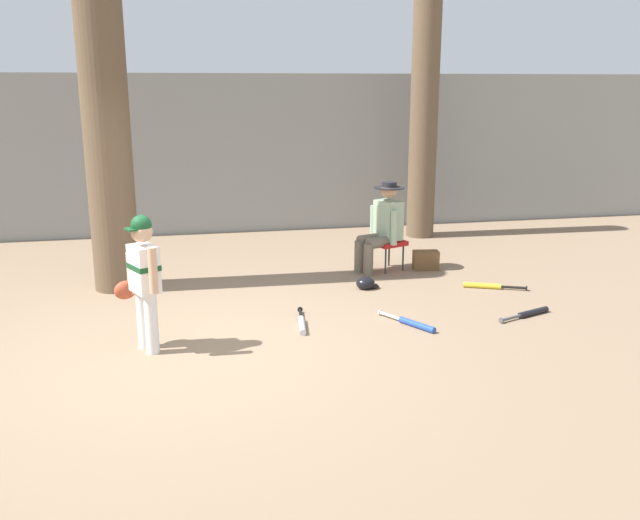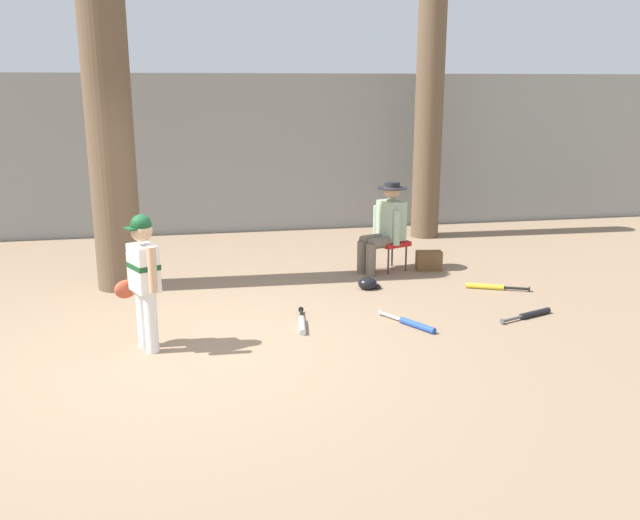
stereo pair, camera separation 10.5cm
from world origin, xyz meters
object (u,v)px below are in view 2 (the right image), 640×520
at_px(tree_behind_spectator, 429,115).
at_px(bat_aluminum_silver, 302,323).
at_px(batting_helmet_black, 368,284).
at_px(handbag_beside_stool, 429,261).
at_px(seated_spectator, 385,225).
at_px(folding_stool, 391,244).
at_px(tree_near_player, 108,112).
at_px(young_ballplayer, 143,274).
at_px(bat_black_composite, 531,314).
at_px(bat_yellow_trainer, 490,287).
at_px(bat_blue_youth, 413,324).

bearing_deg(tree_behind_spectator, bat_aluminum_silver, -124.68).
bearing_deg(batting_helmet_black, handbag_beside_stool, 34.02).
bearing_deg(seated_spectator, folding_stool, 21.34).
height_order(tree_near_player, handbag_beside_stool, tree_near_player).
bearing_deg(young_ballplayer, bat_black_composite, 2.08).
relative_size(handbag_beside_stool, bat_black_composite, 0.49).
height_order(tree_behind_spectator, young_ballplayer, tree_behind_spectator).
distance_m(tree_behind_spectator, folding_stool, 2.79).
bearing_deg(handbag_beside_stool, folding_stool, 169.37).
xyz_separation_m(handbag_beside_stool, bat_yellow_trainer, (0.43, -1.01, -0.10)).
distance_m(tree_behind_spectator, handbag_beside_stool, 2.83).
bearing_deg(tree_behind_spectator, bat_blue_youth, -110.88).
height_order(tree_behind_spectator, folding_stool, tree_behind_spectator).
distance_m(bat_blue_youth, bat_yellow_trainer, 1.76).
height_order(tree_near_player, young_ballplayer, tree_near_player).
bearing_deg(batting_helmet_black, bat_black_composite, -42.85).
bearing_deg(tree_near_player, tree_behind_spectator, 23.92).
bearing_deg(bat_blue_youth, seated_spectator, 81.58).
distance_m(seated_spectator, bat_black_composite, 2.45).
bearing_deg(bat_yellow_trainer, bat_black_composite, -90.12).
height_order(young_ballplayer, bat_black_composite, young_ballplayer).
xyz_separation_m(seated_spectator, handbag_beside_stool, (0.61, -0.06, -0.51)).
xyz_separation_m(tree_behind_spectator, handbag_beside_stool, (-0.66, -2.05, -1.84)).
relative_size(tree_near_player, bat_black_composite, 7.50).
relative_size(folding_stool, handbag_beside_stool, 1.52).
xyz_separation_m(tree_behind_spectator, bat_yellow_trainer, (-0.23, -3.06, -1.94)).
bearing_deg(bat_black_composite, young_ballplayer, -177.92).
relative_size(handbag_beside_stool, bat_blue_youth, 0.49).
distance_m(tree_near_player, bat_yellow_trainer, 5.03).
distance_m(folding_stool, handbag_beside_stool, 0.58).
distance_m(tree_near_player, seated_spectator, 3.74).
xyz_separation_m(folding_stool, bat_aluminum_silver, (-1.54, -1.98, -0.33)).
height_order(handbag_beside_stool, bat_blue_youth, handbag_beside_stool).
xyz_separation_m(tree_near_player, batting_helmet_black, (2.99, -0.67, -2.07)).
xyz_separation_m(folding_stool, bat_blue_youth, (-0.41, -2.21, -0.33)).
bearing_deg(bat_aluminum_silver, batting_helmet_black, 49.13).
relative_size(young_ballplayer, bat_yellow_trainer, 1.80).
bearing_deg(tree_behind_spectator, handbag_beside_stool, -107.82).
height_order(bat_black_composite, batting_helmet_black, batting_helmet_black).
bearing_deg(tree_behind_spectator, folding_stool, -121.03).
height_order(folding_stool, bat_aluminum_silver, folding_stool).
height_order(young_ballplayer, handbag_beside_stool, young_ballplayer).
bearing_deg(seated_spectator, tree_behind_spectator, 57.51).
relative_size(folding_stool, bat_black_composite, 0.75).
height_order(seated_spectator, bat_blue_youth, seated_spectator).
bearing_deg(bat_aluminum_silver, tree_behind_spectator, 55.32).
height_order(tree_behind_spectator, bat_blue_youth, tree_behind_spectator).
relative_size(folding_stool, batting_helmet_black, 1.87).
xyz_separation_m(bat_blue_youth, bat_aluminum_silver, (-1.13, 0.24, 0.00)).
xyz_separation_m(young_ballplayer, bat_aluminum_silver, (1.55, 0.34, -0.71)).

